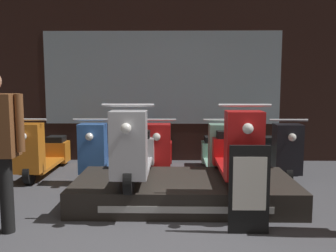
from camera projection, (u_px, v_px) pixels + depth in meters
name	position (u px, v px, depth m)	size (l,w,h in m)	color
shop_wall_back	(162.00, 75.00, 6.93)	(7.92, 0.09, 3.20)	#331E19
display_platform	(184.00, 191.00, 4.61)	(2.68, 1.31, 0.30)	#2D2823
scooter_display_left	(134.00, 151.00, 4.48)	(0.54, 1.69, 0.96)	black
scooter_display_right	(235.00, 151.00, 4.46)	(0.54, 1.69, 0.96)	black
scooter_backrow_0	(43.00, 152.00, 5.96)	(0.54, 1.69, 0.96)	black
scooter_backrow_1	(101.00, 153.00, 5.94)	(0.54, 1.69, 0.96)	black
scooter_backrow_2	(159.00, 153.00, 5.92)	(0.54, 1.69, 0.96)	black
scooter_backrow_3	(218.00, 153.00, 5.90)	(0.54, 1.69, 0.96)	black
scooter_backrow_4	(277.00, 153.00, 5.89)	(0.54, 1.69, 0.96)	black
price_sign_board	(249.00, 189.00, 3.64)	(0.40, 0.04, 0.88)	black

